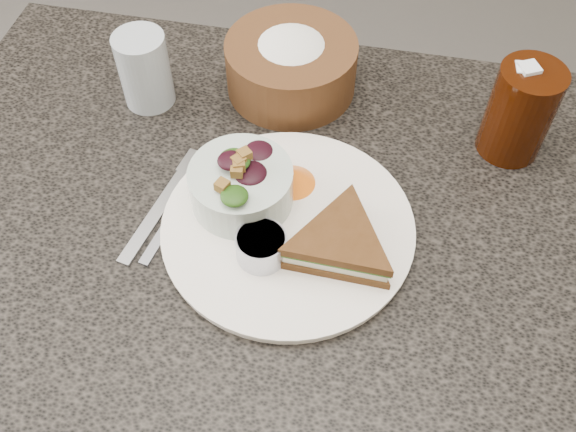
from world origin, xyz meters
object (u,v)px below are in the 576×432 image
(dining_table, at_px, (288,354))
(cola_glass, at_px, (521,108))
(dinner_plate, at_px, (288,228))
(salad_bowl, at_px, (241,181))
(bread_basket, at_px, (291,58))
(dressing_ramekin, at_px, (261,247))
(sandwich, at_px, (340,244))
(water_glass, at_px, (144,70))

(dining_table, bearing_deg, cola_glass, 34.78)
(dinner_plate, relative_size, salad_bowl, 2.40)
(cola_glass, bearing_deg, bread_basket, 169.22)
(cola_glass, bearing_deg, dressing_ramekin, -139.10)
(dining_table, bearing_deg, dressing_ramekin, -106.60)
(dining_table, distance_m, sandwich, 0.41)
(salad_bowl, distance_m, cola_glass, 0.36)
(sandwich, bearing_deg, bread_basket, 113.49)
(dining_table, height_order, sandwich, sandwich)
(bread_basket, xyz_separation_m, water_glass, (-0.19, -0.06, 0.00))
(sandwich, bearing_deg, dining_table, 151.30)
(cola_glass, bearing_deg, salad_bowl, -152.44)
(water_glass, bearing_deg, dinner_plate, -38.38)
(dinner_plate, height_order, water_glass, water_glass)
(dining_table, xyz_separation_m, salad_bowl, (-0.06, 0.01, 0.42))
(dining_table, height_order, salad_bowl, salad_bowl)
(dinner_plate, relative_size, cola_glass, 2.13)
(sandwich, height_order, salad_bowl, salad_bowl)
(sandwich, bearing_deg, cola_glass, 50.62)
(sandwich, relative_size, dressing_ramekin, 2.50)
(sandwich, bearing_deg, water_glass, 146.16)
(salad_bowl, relative_size, water_glass, 1.17)
(dressing_ramekin, xyz_separation_m, water_glass, (-0.21, 0.23, 0.02))
(salad_bowl, distance_m, water_glass, 0.24)
(dressing_ramekin, relative_size, bread_basket, 0.32)
(salad_bowl, xyz_separation_m, water_glass, (-0.17, 0.16, 0.00))
(cola_glass, distance_m, water_glass, 0.49)
(dining_table, relative_size, cola_glass, 7.19)
(salad_bowl, bearing_deg, dinner_plate, -22.87)
(dinner_plate, bearing_deg, dressing_ramekin, -113.42)
(salad_bowl, height_order, bread_basket, bread_basket)
(dinner_plate, relative_size, bread_basket, 1.63)
(dining_table, height_order, dinner_plate, dinner_plate)
(salad_bowl, relative_size, cola_glass, 0.89)
(dining_table, xyz_separation_m, cola_glass, (0.26, 0.18, 0.44))
(bread_basket, height_order, cola_glass, cola_glass)
(dressing_ramekin, xyz_separation_m, cola_glass, (0.28, 0.24, 0.04))
(bread_basket, bearing_deg, water_glass, -161.36)
(dining_table, distance_m, water_glass, 0.52)
(salad_bowl, xyz_separation_m, cola_glass, (0.32, 0.17, 0.02))
(dinner_plate, height_order, bread_basket, bread_basket)
(dinner_plate, xyz_separation_m, sandwich, (0.07, -0.03, 0.03))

